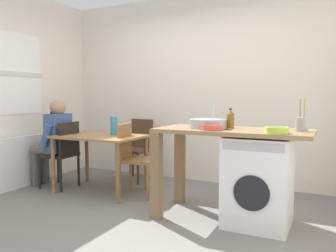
% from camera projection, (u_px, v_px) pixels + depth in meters
% --- Properties ---
extents(ground_plane, '(5.46, 5.46, 0.00)m').
position_uv_depth(ground_plane, '(136.00, 216.00, 3.50)').
color(ground_plane, slate).
extents(wall_back, '(4.60, 0.10, 2.70)m').
position_uv_depth(wall_back, '(198.00, 89.00, 4.95)').
color(wall_back, silver).
rests_on(wall_back, ground_plane).
extents(radiator, '(0.10, 0.80, 0.70)m').
position_uv_depth(radiator, '(21.00, 162.00, 4.63)').
color(radiator, white).
rests_on(radiator, ground_plane).
extents(dining_table, '(1.10, 0.76, 0.74)m').
position_uv_depth(dining_table, '(100.00, 143.00, 4.39)').
color(dining_table, '#9E7042').
rests_on(dining_table, ground_plane).
extents(chair_person_seat, '(0.42, 0.42, 0.90)m').
position_uv_depth(chair_person_seat, '(63.00, 151.00, 4.55)').
color(chair_person_seat, black).
rests_on(chair_person_seat, ground_plane).
extents(chair_opposite, '(0.47, 0.47, 0.90)m').
position_uv_depth(chair_opposite, '(133.00, 155.00, 4.22)').
color(chair_opposite, olive).
rests_on(chair_opposite, ground_plane).
extents(chair_spare_by_wall, '(0.43, 0.43, 0.90)m').
position_uv_depth(chair_spare_by_wall, '(138.00, 146.00, 5.04)').
color(chair_spare_by_wall, '#4C3323').
rests_on(chair_spare_by_wall, ground_plane).
extents(seated_person, '(0.51, 0.52, 1.20)m').
position_uv_depth(seated_person, '(54.00, 138.00, 4.60)').
color(seated_person, '#595651').
rests_on(seated_person, ground_plane).
extents(kitchen_counter, '(1.50, 0.68, 0.92)m').
position_uv_depth(kitchen_counter, '(212.00, 144.00, 3.43)').
color(kitchen_counter, olive).
rests_on(kitchen_counter, ground_plane).
extents(washing_machine, '(0.60, 0.61, 0.86)m').
position_uv_depth(washing_machine, '(258.00, 181.00, 3.25)').
color(washing_machine, white).
rests_on(washing_machine, ground_plane).
extents(sink_basin, '(0.38, 0.38, 0.09)m').
position_uv_depth(sink_basin, '(207.00, 124.00, 3.43)').
color(sink_basin, '#9EA0A5').
rests_on(sink_basin, kitchen_counter).
extents(tap, '(0.02, 0.02, 0.28)m').
position_uv_depth(tap, '(213.00, 113.00, 3.59)').
color(tap, '#B2B2B7').
rests_on(tap, kitchen_counter).
extents(bottle_tall_green, '(0.08, 0.08, 0.20)m').
position_uv_depth(bottle_tall_green, '(230.00, 119.00, 3.41)').
color(bottle_tall_green, brown).
rests_on(bottle_tall_green, kitchen_counter).
extents(mixing_bowl, '(0.19, 0.19, 0.05)m').
position_uv_depth(mixing_bowl, '(212.00, 127.00, 3.21)').
color(mixing_bowl, '#D84C38').
rests_on(mixing_bowl, kitchen_counter).
extents(utensil_crock, '(0.11, 0.11, 0.30)m').
position_uv_depth(utensil_crock, '(302.00, 124.00, 3.08)').
color(utensil_crock, gray).
rests_on(utensil_crock, kitchen_counter).
extents(colander, '(0.20, 0.20, 0.06)m').
position_uv_depth(colander, '(277.00, 130.00, 2.92)').
color(colander, '#A8C63D').
rests_on(colander, kitchen_counter).
extents(vase, '(0.09, 0.09, 0.25)m').
position_uv_depth(vase, '(114.00, 126.00, 4.39)').
color(vase, teal).
rests_on(vase, dining_table).
extents(scissors, '(0.15, 0.06, 0.01)m').
position_uv_depth(scissors, '(225.00, 129.00, 3.25)').
color(scissors, '#B2B2B7').
rests_on(scissors, kitchen_counter).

